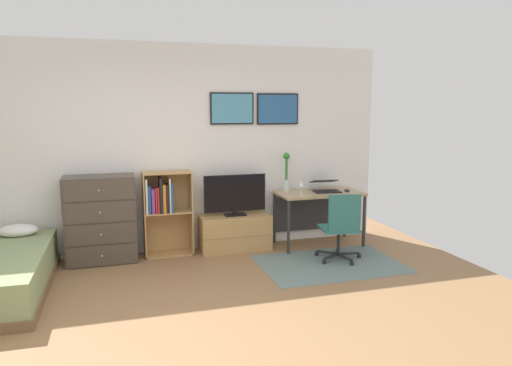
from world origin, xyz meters
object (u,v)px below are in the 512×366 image
at_px(bookshelf, 164,206).
at_px(computer_mouse, 347,190).
at_px(laptop, 325,187).
at_px(bamboo_vase, 286,169).
at_px(office_chair, 341,225).
at_px(wine_glass, 301,184).
at_px(desk, 317,201).
at_px(dresser, 101,219).
at_px(television, 235,195).
at_px(tv_stand, 235,232).

xyz_separation_m(bookshelf, computer_mouse, (2.47, -0.22, 0.12)).
relative_size(laptop, bamboo_vase, 0.81).
height_order(office_chair, wine_glass, wine_glass).
bearing_deg(bookshelf, desk, -2.20).
bearing_deg(office_chair, bookshelf, 164.01).
height_order(dresser, desk, dresser).
bearing_deg(desk, bookshelf, 177.80).
relative_size(bookshelf, desk, 0.94).
xyz_separation_m(television, desk, (1.16, -0.01, -0.14)).
distance_m(laptop, computer_mouse, 0.30).
xyz_separation_m(office_chair, wine_glass, (-0.25, 0.68, 0.42)).
relative_size(television, laptop, 1.93).
relative_size(tv_stand, television, 1.13).
bearing_deg(dresser, laptop, -0.68).
bearing_deg(desk, television, 179.71).
height_order(television, desk, television).
relative_size(bookshelf, wine_glass, 6.00).
relative_size(bamboo_vase, wine_glass, 2.95).
relative_size(dresser, computer_mouse, 10.30).
bearing_deg(laptop, tv_stand, -175.74).
height_order(office_chair, computer_mouse, office_chair).
bearing_deg(desk, tv_stand, 178.61).
bearing_deg(wine_glass, office_chair, -69.59).
xyz_separation_m(dresser, tv_stand, (1.69, 0.02, -0.30)).
distance_m(desk, office_chair, 0.84).
distance_m(bookshelf, office_chair, 2.25).
height_order(office_chair, laptop, laptop).
xyz_separation_m(bookshelf, wine_glass, (1.79, -0.23, 0.24)).
distance_m(dresser, bookshelf, 0.78).
bearing_deg(laptop, bookshelf, -176.14).
distance_m(laptop, wine_glass, 0.43).
distance_m(office_chair, computer_mouse, 0.86).
bearing_deg(laptop, dresser, -174.17).
relative_size(desk, laptop, 2.69).
bearing_deg(dresser, wine_glass, -3.58).
distance_m(bookshelf, computer_mouse, 2.49).
distance_m(bookshelf, television, 0.93).
height_order(dresser, computer_mouse, dresser).
relative_size(bookshelf, television, 1.30).
bearing_deg(bamboo_vase, laptop, -17.55).
xyz_separation_m(desk, laptop, (0.12, -0.02, 0.20)).
xyz_separation_m(television, laptop, (1.28, -0.03, 0.06)).
height_order(dresser, bamboo_vase, bamboo_vase).
bearing_deg(laptop, desk, 175.90).
distance_m(television, office_chair, 1.43).
bearing_deg(television, bamboo_vase, 10.05).
bearing_deg(bookshelf, dresser, -175.06).
xyz_separation_m(television, office_chair, (1.13, -0.83, -0.29)).
bearing_deg(bamboo_vase, office_chair, -69.46).
relative_size(tv_stand, wine_glass, 5.19).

